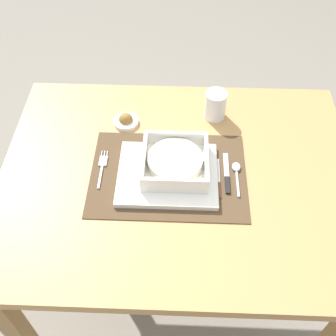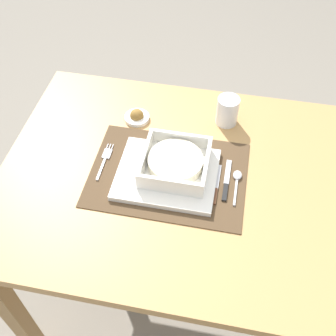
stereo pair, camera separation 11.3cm
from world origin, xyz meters
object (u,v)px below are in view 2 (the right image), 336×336
Objects in this scene: dining_table at (177,198)px; fork at (105,158)px; condiment_saucer at (137,117)px; spoon at (237,179)px; drinking_glass at (227,112)px; bread_knife at (216,186)px; butter_knife at (226,183)px; porridge_bowl at (175,163)px.

fork reaches higher than dining_table.
condiment_saucer reaches higher than dining_table.
spoon is (0.37, -0.00, 0.00)m from fork.
spoon is at bearing -76.71° from drinking_glass.
bread_knife is 1.77× the size of condiment_saucer.
bread_knife is at bearing -148.16° from butter_knife.
bread_knife is at bearing -90.02° from drinking_glass.
butter_knife is 0.25m from drinking_glass.
spoon is at bearing -2.23° from fork.
bread_knife is at bearing -8.71° from fork.
spoon reaches higher than dining_table.
spoon reaches higher than butter_knife.
fork is 0.19m from condiment_saucer.
dining_table is 7.25× the size of fork.
fork is (-0.20, 0.01, -0.03)m from porridge_bowl.
spoon is 0.86× the size of bread_knife.
fork is at bearing 172.47° from butter_knife.
spoon is 1.30× the size of drinking_glass.
porridge_bowl is 1.24× the size of butter_knife.
drinking_glass is (0.11, 0.24, 0.14)m from dining_table.
dining_table is 0.19m from spoon.
bread_knife is at bearing -39.00° from condiment_saucer.
dining_table is at bearing -170.84° from spoon.
bread_knife is 0.35m from condiment_saucer.
porridge_bowl reaches higher than spoon.
porridge_bowl reaches higher than dining_table.
butter_knife is at bearing -5.07° from fork.
porridge_bowl is (-0.01, 0.01, 0.14)m from dining_table.
condiment_saucer reaches higher than fork.
fork is (-0.21, 0.02, 0.11)m from dining_table.
drinking_glass is (0.32, 0.22, 0.03)m from fork.
condiment_saucer is (-0.27, 0.22, 0.00)m from bread_knife.
condiment_saucer reaches higher than bread_knife.
spoon is at bearing 5.30° from dining_table.
dining_table is 8.45× the size of spoon.
dining_table is at bearing 175.24° from butter_knife.
porridge_bowl reaches higher than butter_knife.
dining_table is 6.94× the size of butter_knife.
condiment_saucer is at bearing -171.24° from drinking_glass.
butter_knife is (0.14, -0.01, -0.03)m from porridge_bowl.
condiment_saucer is (-0.27, -0.04, -0.03)m from drinking_glass.
butter_knife is 0.36m from condiment_saucer.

